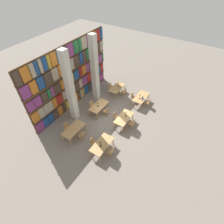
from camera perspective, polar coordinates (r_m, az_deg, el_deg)
The scene contains 28 objects.
ground_plane at distance 15.00m, azimuth -0.41°, elevation -1.70°, with size 40.00×40.00×0.00m, color gray.
bookshelf_bank at distance 15.29m, azimuth -13.12°, elevation 11.21°, with size 9.26×0.35×5.50m.
pillar_left at distance 13.47m, azimuth -13.58°, elevation 7.58°, with size 0.51×0.51×6.00m.
pillar_center at distance 15.37m, azimuth -5.67°, elevation 13.51°, with size 0.51×0.51×6.00m.
reading_table_0 at distance 12.35m, azimuth -3.29°, elevation -10.59°, with size 1.86×0.92×0.76m.
chair_0 at distance 12.25m, azimuth -0.41°, elevation -12.77°, with size 0.42×0.40×0.88m.
chair_1 at distance 12.78m, azimuth -6.14°, elevation -9.71°, with size 0.42×0.40×0.88m.
desk_lamp_0 at distance 11.94m, azimuth -3.79°, elevation -10.13°, with size 0.14×0.14×0.46m.
reading_table_1 at distance 14.02m, azimuth 3.91°, elevation -1.99°, with size 1.86×0.92×0.76m.
chair_2 at distance 13.96m, azimuth 6.58°, elevation -3.66°, with size 0.42×0.40×0.88m.
chair_3 at distance 14.42m, azimuth 1.33°, elevation -1.35°, with size 0.42×0.40×0.88m.
desk_lamp_1 at distance 13.89m, azimuth 4.56°, elevation -0.48°, with size 0.14×0.14×0.41m.
reading_table_2 at distance 16.15m, azimuth 9.49°, elevation 4.72°, with size 1.86×0.92×0.76m.
chair_4 at distance 16.05m, azimuth 11.73°, elevation 3.15°, with size 0.42×0.40×0.88m.
chair_5 at distance 16.45m, azimuth 6.99°, elevation 5.01°, with size 0.42×0.40×0.88m.
desk_lamp_2 at distance 15.68m, azimuth 9.10°, elevation 5.13°, with size 0.14×0.14×0.42m.
laptop at distance 15.87m, azimuth 10.13°, elevation 4.39°, with size 0.32×0.22×0.21m.
reading_table_3 at distance 13.49m, azimuth -12.40°, elevation -5.63°, with size 1.86×0.92×0.76m.
chair_6 at distance 13.28m, azimuth -9.74°, elevation -7.42°, with size 0.42×0.40×0.88m.
chair_7 at distance 14.05m, azimuth -14.44°, elevation -4.75°, with size 0.42×0.40×0.88m.
reading_table_4 at distance 15.06m, azimuth -4.28°, elevation 1.90°, with size 1.86×0.92×0.76m.
chair_8 at distance 14.87m, azimuth -1.86°, elevation 0.35°, with size 0.42×0.40×0.88m.
chair_9 at distance 15.55m, azimuth -6.44°, elevation 2.37°, with size 0.42×0.40×0.88m.
desk_lamp_3 at distance 14.79m, azimuth -4.72°, elevation 2.73°, with size 0.14×0.14×0.39m.
reading_table_5 at distance 17.07m, azimuth 1.68°, elevation 7.82°, with size 1.86×0.92×0.76m.
chair_10 at distance 16.93m, azimuth 3.93°, elevation 6.56°, with size 0.42×0.40×0.88m.
chair_11 at distance 17.54m, azimuth -0.36°, elevation 8.16°, with size 0.42×0.40×0.88m.
desk_lamp_4 at distance 16.99m, azimuth 2.20°, elevation 9.32°, with size 0.14×0.14×0.49m.
Camera 1 is at (-8.82, -5.72, 10.71)m, focal length 28.00 mm.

